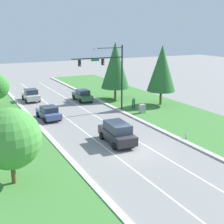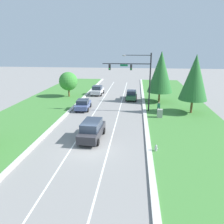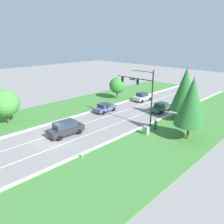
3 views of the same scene
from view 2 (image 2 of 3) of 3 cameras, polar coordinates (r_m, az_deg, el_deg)
ground_plane at (r=21.56m, az=-5.72°, el=-9.36°), size 160.00×160.00×0.00m
curb_strip_right at (r=21.16m, az=9.65°, el=-9.84°), size 0.50×90.00×0.15m
curb_strip_left at (r=23.30m, az=-19.59°, el=-8.03°), size 0.50×90.00×0.15m
grass_verge_right at (r=22.15m, az=23.53°, el=-9.92°), size 10.00×90.00×0.08m
lane_stripe_inner_left at (r=21.98m, az=-10.37°, el=-9.02°), size 0.14×81.00×0.01m
lane_stripe_inner_right at (r=21.28m, az=-0.90°, el=-9.64°), size 0.14×81.00×0.01m
traffic_signal_mast at (r=32.26m, az=6.56°, el=9.92°), size 7.04×0.41×8.58m
slate_blue_sedan at (r=34.08m, az=-7.57°, el=1.99°), size 2.25×4.50×1.62m
charcoal_suv at (r=23.13m, az=-5.28°, el=-4.63°), size 2.35×5.06×2.04m
forest_sedan at (r=40.29m, az=5.09°, el=4.47°), size 2.04×4.73×1.72m
silver_sedan at (r=44.39m, az=-3.83°, el=5.70°), size 2.24×4.46×1.82m
utility_cabinet at (r=30.59m, az=12.38°, el=-0.41°), size 0.70×0.60×1.21m
pedestrian at (r=32.63m, az=12.09°, el=1.30°), size 0.42×0.30×1.69m
fire_hydrant at (r=21.04m, az=11.46°, el=-9.30°), size 0.34×0.20×0.70m
conifer_near_right_tree at (r=38.47m, az=12.61°, el=10.19°), size 4.31×4.31×8.72m
conifer_far_right_tree at (r=33.12m, az=20.78°, el=8.44°), size 3.99×3.99×8.45m
oak_far_left_tree at (r=42.74m, az=-11.34°, el=7.88°), size 3.50×3.50×4.80m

